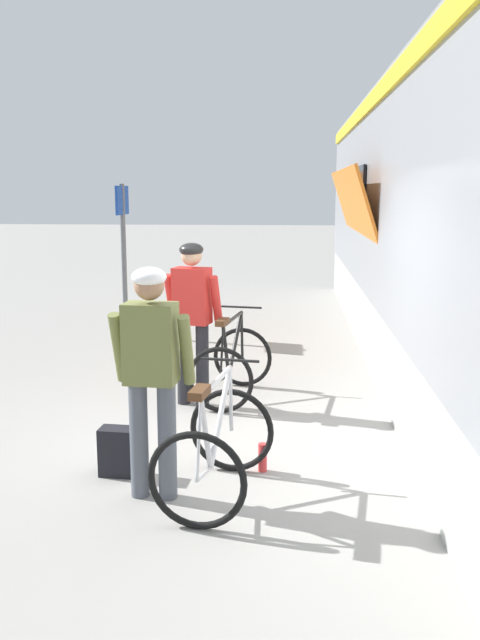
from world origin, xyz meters
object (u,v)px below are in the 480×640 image
cyclist_near_in_red (192,309)px  cyclist_far_in_olive (151,363)px  bicycle_far_silver (216,448)px  backpack_on_platform (117,451)px  bicycle_near_black (232,364)px  platform_sign_post (123,234)px  water_bottle_near_the_bikes (263,457)px

cyclist_near_in_red → cyclist_far_in_olive: same height
bicycle_far_silver → backpack_on_platform: bearing=156.7°
bicycle_near_black → bicycle_far_silver: (0.09, -2.51, 0.00)m
cyclist_near_in_red → platform_sign_post: 3.83m
bicycle_near_black → platform_sign_post: size_ratio=0.49×
platform_sign_post → bicycle_near_black: bearing=-58.3°
bicycle_far_silver → cyclist_near_in_red: bearing=102.3°
cyclist_far_in_olive → platform_sign_post: 5.98m
platform_sign_post → backpack_on_platform: bearing=-77.2°
backpack_on_platform → platform_sign_post: (-1.22, 5.35, 1.42)m
cyclist_far_in_olive → bicycle_far_silver: size_ratio=1.51×
water_bottle_near_the_bikes → bicycle_near_black: bearing=102.1°
bicycle_far_silver → backpack_on_platform: (-0.85, 0.37, -0.20)m
bicycle_near_black → bicycle_far_silver: bearing=-87.9°
cyclist_far_in_olive → backpack_on_platform: (-0.38, 0.38, -0.85)m
bicycle_near_black → water_bottle_near_the_bikes: size_ratio=4.87×
cyclist_near_in_red → backpack_on_platform: (-0.36, -1.91, -0.85)m
backpack_on_platform → bicycle_near_black: bearing=74.8°
cyclist_far_in_olive → backpack_on_platform: size_ratio=4.40×
cyclist_far_in_olive → water_bottle_near_the_bikes: (0.81, 0.53, -0.93)m
cyclist_near_in_red → bicycle_near_black: size_ratio=1.51×
platform_sign_post → water_bottle_near_the_bikes: bearing=-65.2°
cyclist_far_in_olive → water_bottle_near_the_bikes: 1.34m
cyclist_near_in_red → bicycle_near_black: (0.40, 0.23, -0.65)m
cyclist_far_in_olive → platform_sign_post: bearing=105.6°
cyclist_far_in_olive → bicycle_near_black: bearing=81.4°
bicycle_near_black → backpack_on_platform: bicycle_near_black is taller
bicycle_near_black → platform_sign_post: bearing=121.7°
bicycle_near_black → bicycle_far_silver: size_ratio=1.00×
cyclist_near_in_red → backpack_on_platform: cyclist_near_in_red is taller
cyclist_near_in_red → platform_sign_post: bearing=114.6°
bicycle_far_silver → platform_sign_post: size_ratio=0.48×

